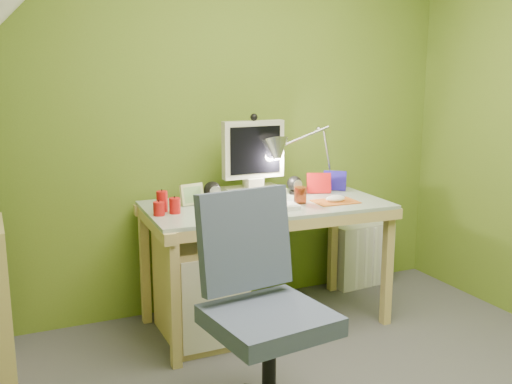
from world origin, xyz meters
name	(u,v)px	position (x,y,z in m)	size (l,w,h in m)	color
wall_back	(216,118)	(0.00, 1.60, 1.20)	(3.20, 0.01, 2.40)	olive
desk	(266,264)	(0.14, 1.18, 0.37)	(1.38, 0.69, 0.74)	tan
monitor	(253,153)	(0.14, 1.36, 1.01)	(0.40, 0.23, 0.54)	beige
speaker_left	(212,192)	(-0.13, 1.34, 0.80)	(0.10, 0.10, 0.12)	black
speaker_right	(294,185)	(0.41, 1.34, 0.79)	(0.09, 0.09, 0.11)	black
keyboard	(264,208)	(0.06, 1.04, 0.75)	(0.40, 0.13, 0.02)	silver
mousepad	(335,202)	(0.52, 1.04, 0.74)	(0.25, 0.18, 0.01)	#B3561C
mouse	(335,199)	(0.52, 1.04, 0.76)	(0.12, 0.08, 0.04)	white
amber_tumbler	(300,195)	(0.32, 1.10, 0.78)	(0.07, 0.07, 0.09)	maroon
candle_cluster	(164,203)	(-0.46, 1.19, 0.79)	(0.15, 0.13, 0.11)	red
photo_frame_red	(319,183)	(0.56, 1.30, 0.80)	(0.15, 0.02, 0.13)	#B71315
photo_frame_blue	(335,181)	(0.70, 1.34, 0.80)	(0.14, 0.02, 0.12)	#20169B
photo_frame_green	(192,194)	(-0.26, 1.32, 0.80)	(0.14, 0.02, 0.12)	#B0BA7F
desk_lamp	(319,144)	(0.59, 1.36, 1.04)	(0.56, 0.24, 0.60)	silver
task_chair	(269,316)	(-0.28, 0.25, 0.49)	(0.54, 0.54, 0.97)	#3D4764
radiator	(362,254)	(1.04, 1.50, 0.22)	(0.44, 0.18, 0.44)	silver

